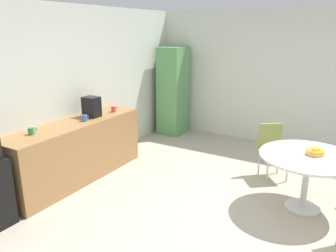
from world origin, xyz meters
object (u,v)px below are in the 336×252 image
round_table (308,164)px  coffee_maker (92,107)px  chair_olive (272,144)px  mug_red (114,109)px  mug_green (85,118)px  mug_white (31,131)px  locker_cabinet (173,91)px  fruit_bowl (315,152)px

round_table → coffee_maker: size_ratio=3.70×
chair_olive → mug_red: mug_red is taller
mug_green → mug_white: bearing=170.7°
mug_red → coffee_maker: 0.45m
locker_cabinet → chair_olive: bearing=-116.1°
locker_cabinet → mug_red: size_ratio=14.48×
mug_white → round_table: bearing=-64.9°
round_table → mug_white: 3.56m
round_table → mug_white: mug_white is taller
fruit_bowl → mug_white: mug_white is taller
chair_olive → mug_white: (-2.30, 2.59, 0.43)m
round_table → chair_olive: size_ratio=1.42×
round_table → fruit_bowl: fruit_bowl is taller
chair_olive → mug_white: 3.49m
mug_white → coffee_maker: bearing=-2.8°
locker_cabinet → mug_white: (-3.49, 0.15, 0.01)m
chair_olive → coffee_maker: (-1.22, 2.53, 0.54)m
chair_olive → mug_green: (-1.47, 2.45, 0.43)m
locker_cabinet → mug_white: size_ratio=14.48×
fruit_bowl → mug_red: bearing=90.8°
round_table → mug_red: bearing=89.9°
fruit_bowl → mug_green: bearing=102.9°
locker_cabinet → mug_red: (-1.99, 0.01, 0.01)m
chair_olive → coffee_maker: coffee_maker is taller
round_table → fruit_bowl: bearing=-53.9°
mug_red → coffee_maker: size_ratio=0.40×
locker_cabinet → fruit_bowl: (-1.94, -3.12, -0.15)m
chair_olive → mug_green: 2.89m
locker_cabinet → mug_red: locker_cabinet is taller
locker_cabinet → mug_green: 2.66m
mug_red → mug_green: bearing=179.8°
locker_cabinet → coffee_maker: 2.42m
chair_olive → coffee_maker: 2.86m
mug_green → chair_olive: bearing=-59.1°
fruit_bowl → mug_green: (-0.72, 3.13, 0.17)m
mug_green → round_table: bearing=-77.7°
fruit_bowl → mug_white: 3.62m
locker_cabinet → fruit_bowl: size_ratio=8.57×
mug_green → coffee_maker: coffee_maker is taller
fruit_bowl → mug_white: (-1.55, 3.27, 0.17)m
locker_cabinet → mug_white: locker_cabinet is taller
fruit_bowl → coffee_maker: (-0.47, 3.22, 0.28)m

